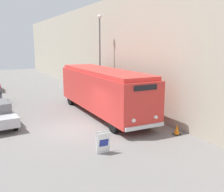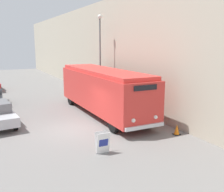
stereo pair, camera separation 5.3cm
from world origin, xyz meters
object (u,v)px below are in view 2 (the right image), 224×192
vintage_bus (103,89)px  sign_board (103,143)px  traffic_cone (177,130)px  streetlamp (100,47)px

vintage_bus → sign_board: size_ratio=10.66×
traffic_cone → vintage_bus: bearing=107.7°
vintage_bus → sign_board: (-2.84, -6.13, -1.31)m
streetlamp → traffic_cone: 10.28m
vintage_bus → streetlamp: streetlamp is taller
streetlamp → vintage_bus: bearing=-111.7°
streetlamp → traffic_cone: bearing=-87.6°
traffic_cone → streetlamp: bearing=92.4°
vintage_bus → sign_board: bearing=-114.9°
sign_board → traffic_cone: 4.68m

